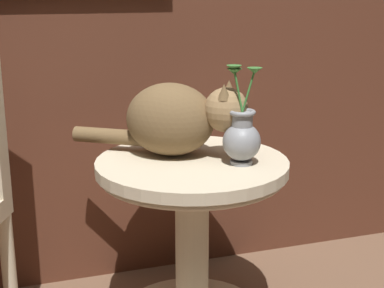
# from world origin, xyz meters

# --- Properties ---
(wicker_side_table) EXTENTS (0.59, 0.59, 0.56)m
(wicker_side_table) POSITION_xyz_m (0.20, 0.22, 0.37)
(wicker_side_table) COLOR beige
(wicker_side_table) RESTS_ON ground_plane
(cat) EXTENTS (0.50, 0.37, 0.24)m
(cat) POSITION_xyz_m (0.17, 0.29, 0.67)
(cat) COLOR brown
(cat) RESTS_ON wicker_side_table
(pewter_vase_with_ivy) EXTENTS (0.11, 0.11, 0.29)m
(pewter_vase_with_ivy) POSITION_xyz_m (0.33, 0.14, 0.65)
(pewter_vase_with_ivy) COLOR gray
(pewter_vase_with_ivy) RESTS_ON wicker_side_table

